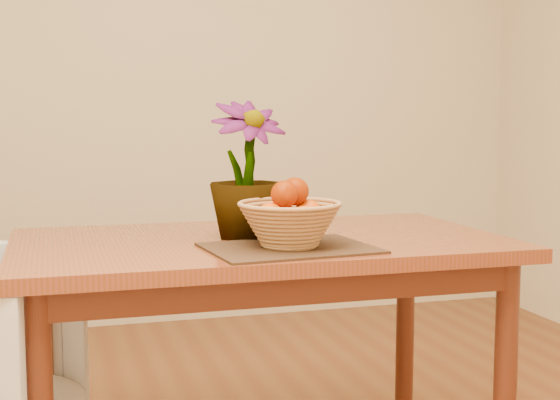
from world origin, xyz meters
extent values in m
cube|color=beige|center=(0.00, 2.25, 1.35)|extent=(4.00, 0.02, 2.70)
cube|color=maroon|center=(0.00, 0.30, 0.73)|extent=(1.40, 0.80, 0.04)
cube|color=#451C10|center=(0.00, 0.30, 0.67)|extent=(1.28, 0.68, 0.08)
cylinder|color=#451C10|center=(0.62, -0.02, 0.35)|extent=(0.06, 0.06, 0.71)
cylinder|color=#451C10|center=(-0.62, 0.62, 0.35)|extent=(0.06, 0.06, 0.71)
cylinder|color=#451C10|center=(0.62, 0.62, 0.35)|extent=(0.06, 0.06, 0.71)
cube|color=#382114|center=(0.02, 0.09, 0.75)|extent=(0.46, 0.37, 0.01)
cylinder|color=#A57145|center=(0.02, 0.09, 0.76)|extent=(0.14, 0.14, 0.01)
sphere|color=#DC4C03|center=(0.02, 0.09, 0.83)|extent=(0.06, 0.06, 0.06)
sphere|color=#DC4C03|center=(0.08, 0.11, 0.84)|extent=(0.08, 0.08, 0.08)
sphere|color=#DC4C03|center=(0.00, 0.15, 0.84)|extent=(0.07, 0.07, 0.07)
sphere|color=#DC4C03|center=(-0.03, 0.07, 0.84)|extent=(0.08, 0.08, 0.08)
sphere|color=#DC4C03|center=(0.05, 0.03, 0.84)|extent=(0.07, 0.07, 0.07)
sphere|color=#DC4C03|center=(0.05, 0.11, 0.90)|extent=(0.08, 0.08, 0.08)
sphere|color=#DC4C03|center=(0.00, 0.07, 0.90)|extent=(0.07, 0.07, 0.07)
sphere|color=#DC4C03|center=(0.05, 0.11, 0.90)|extent=(0.08, 0.08, 0.08)
sphere|color=#DC4C03|center=(0.00, 0.07, 0.90)|extent=(0.07, 0.07, 0.07)
imported|color=#1F4714|center=(-0.04, 0.31, 0.95)|extent=(0.27, 0.27, 0.40)
camera|label=1|loc=(-0.58, -1.86, 1.10)|focal=50.00mm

